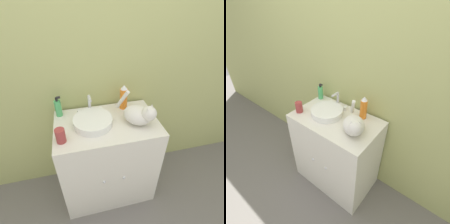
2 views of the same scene
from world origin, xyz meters
TOP-DOWN VIEW (x-y plane):
  - ground_plane at (0.00, 0.00)m, footprint 8.00×8.00m
  - wall_back at (0.00, 0.54)m, footprint 6.00×0.05m
  - vanity_cabinet at (0.00, 0.25)m, footprint 0.79×0.51m
  - sink_basin at (-0.10, 0.25)m, footprint 0.29×0.29m
  - faucet at (-0.10, 0.40)m, footprint 0.21×0.10m
  - cat at (0.23, 0.18)m, footprint 0.27×0.31m
  - soap_bottle at (-0.35, 0.42)m, footprint 0.05×0.05m
  - spray_bottle at (0.18, 0.41)m, footprint 0.06×0.06m
  - cup at (-0.34, 0.12)m, footprint 0.07×0.07m

SIDE VIEW (x-z plane):
  - ground_plane at x=0.00m, z-range 0.00..0.00m
  - vanity_cabinet at x=0.00m, z-range 0.00..0.84m
  - sink_basin at x=-0.10m, z-range 0.84..0.90m
  - cup at x=-0.34m, z-range 0.84..0.94m
  - faucet at x=-0.10m, z-range 0.83..1.00m
  - soap_bottle at x=-0.35m, z-range 0.83..1.00m
  - cat at x=0.23m, z-range 0.80..1.04m
  - spray_bottle at x=0.18m, z-range 0.84..1.05m
  - wall_back at x=0.00m, z-range 0.00..2.50m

